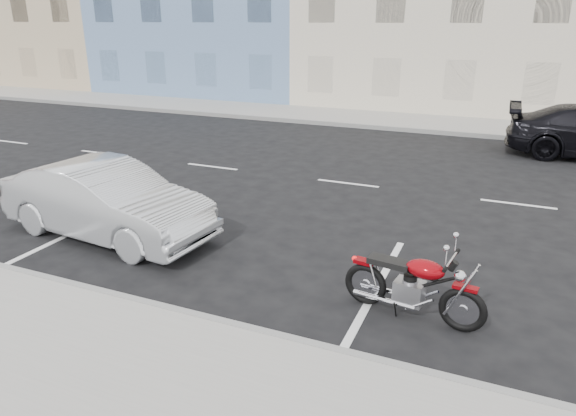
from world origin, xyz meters
name	(u,v)px	position (x,y,z in m)	size (l,w,h in m)	color
ground	(428,193)	(0.00, 0.00, 0.00)	(120.00, 120.00, 0.00)	black
sidewalk_far	(340,117)	(-5.00, 8.70, 0.07)	(80.00, 3.40, 0.15)	gray
curb_near	(36,278)	(-5.00, -7.00, 0.08)	(80.00, 0.12, 0.16)	gray
curb_far	(327,123)	(-5.00, 7.00, 0.08)	(80.00, 0.12, 0.16)	gray
motorcycle	(466,301)	(1.34, -5.75, 0.46)	(2.01, 0.67, 1.01)	black
sedan_silver	(106,201)	(-5.22, -5.05, 0.71)	(1.50, 4.31, 1.42)	#B8BCC0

